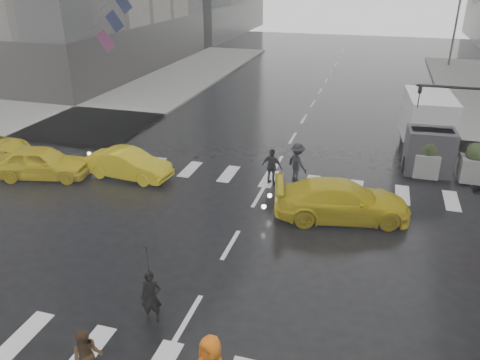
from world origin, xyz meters
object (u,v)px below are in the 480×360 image
(taxi_front, at_px, (42,162))
(box_truck, at_px, (428,127))
(taxi_mid, at_px, (129,164))
(pedestrian_brown, at_px, (87,357))

(taxi_front, distance_m, box_truck, 19.04)
(taxi_front, xyz_separation_m, box_truck, (17.38, 7.72, 0.92))
(taxi_front, relative_size, taxi_mid, 1.09)
(pedestrian_brown, distance_m, box_truck, 19.56)
(taxi_mid, height_order, box_truck, box_truck)
(pedestrian_brown, relative_size, taxi_mid, 0.36)
(box_truck, bearing_deg, taxi_mid, -157.98)
(pedestrian_brown, bearing_deg, taxi_mid, 87.54)
(pedestrian_brown, xyz_separation_m, taxi_front, (-8.89, 9.88, 0.02))
(box_truck, bearing_deg, taxi_front, -160.09)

